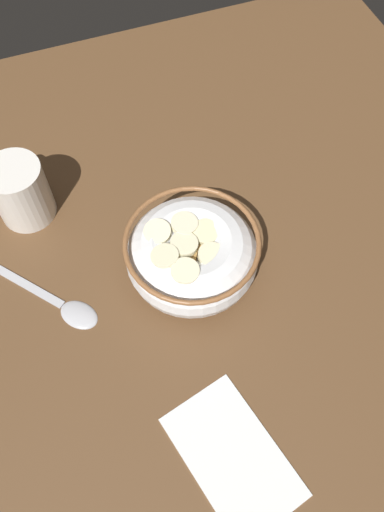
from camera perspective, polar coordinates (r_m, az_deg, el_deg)
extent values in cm
cube|color=brown|center=(62.85, 0.00, -1.82)|extent=(91.03, 91.03, 2.00)
cylinder|color=white|center=(61.71, 0.00, -1.25)|extent=(8.39, 8.39, 0.60)
torus|color=white|center=(59.18, 0.00, 0.10)|extent=(15.26, 15.26, 6.41)
torus|color=brown|center=(56.69, 0.00, 1.57)|extent=(15.40, 15.40, 0.60)
cylinder|color=white|center=(58.17, 0.00, 0.68)|extent=(11.42, 11.42, 0.40)
cube|color=#AD7F42|center=(57.28, -3.94, 0.03)|extent=(2.66, 2.66, 1.02)
cube|color=tan|center=(59.39, -0.29, 3.97)|extent=(2.61, 2.61, 0.91)
cube|color=#B78947|center=(55.77, -1.14, -2.21)|extent=(2.65, 2.64, 1.00)
cube|color=tan|center=(58.35, -2.41, 1.95)|extent=(2.47, 2.52, 1.09)
cube|color=#B78947|center=(56.25, 2.85, -1.54)|extent=(2.35, 2.41, 1.08)
cube|color=#AD7F42|center=(56.88, -0.43, -0.13)|extent=(2.58, 2.57, 0.89)
cube|color=#AD7F42|center=(57.89, 3.02, 1.32)|extent=(2.59, 2.60, 0.95)
cube|color=#AD7F42|center=(55.55, 0.51, -2.83)|extent=(2.60, 2.60, 0.85)
cube|color=#B78947|center=(57.02, 4.27, 0.02)|extent=(2.46, 2.47, 0.90)
cube|color=#AD7F42|center=(57.92, -0.74, 1.52)|extent=(2.64, 2.66, 1.05)
cube|color=#AD7F42|center=(57.98, 0.96, 1.49)|extent=(2.55, 2.53, 0.92)
cube|color=#B78947|center=(56.94, 1.89, 0.09)|extent=(2.66, 2.65, 1.03)
cube|color=#B78947|center=(59.80, 1.79, 4.33)|extent=(2.61, 2.61, 0.88)
cube|color=#AD7F42|center=(58.76, 1.22, 3.04)|extent=(2.61, 2.61, 0.86)
cube|color=tan|center=(58.56, 4.44, 2.16)|extent=(2.46, 2.47, 0.89)
cube|color=tan|center=(56.82, -2.23, -0.69)|extent=(2.66, 2.65, 1.01)
cylinder|color=#F9EFC6|center=(57.84, -0.91, 3.56)|extent=(4.30, 4.33, 0.92)
cylinder|color=#F4EABC|center=(56.20, 2.22, 0.08)|extent=(4.06, 4.05, 1.06)
cylinder|color=#F4EABC|center=(55.55, -3.02, -0.07)|extent=(3.43, 3.41, 1.08)
cylinder|color=beige|center=(57.72, 1.47, 2.69)|extent=(4.43, 4.40, 1.21)
cylinder|color=#F4EABC|center=(54.63, -0.77, -1.70)|extent=(3.35, 3.32, 0.90)
cylinder|color=#F4EABC|center=(56.35, -0.80, 1.12)|extent=(3.81, 3.83, 0.94)
cylinder|color=#F4EABC|center=(57.39, -3.86, 2.66)|extent=(3.31, 3.32, 1.26)
ellipsoid|color=#B7B7BC|center=(60.34, -12.47, -6.25)|extent=(5.65, 5.45, 0.80)
cube|color=#B7B7BC|center=(64.43, -18.71, -2.54)|extent=(10.60, 9.12, 0.36)
cylinder|color=white|center=(66.45, -18.47, 6.77)|extent=(6.90, 6.90, 8.23)
torus|color=white|center=(68.73, -18.99, 8.90)|extent=(5.41, 0.80, 5.41)
cube|color=white|center=(55.04, 4.56, -21.25)|extent=(15.94, 11.73, 0.30)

